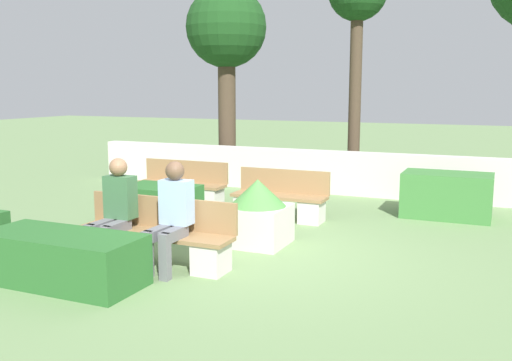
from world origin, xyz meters
TOP-DOWN VIEW (x-y plane):
  - ground_plane at (0.00, 0.00)m, footprint 60.00×60.00m
  - perimeter_wall at (0.00, 4.69)m, footprint 12.14×0.30m
  - bench_front at (-1.10, -0.92)m, footprint 2.12×0.48m
  - bench_left_side at (-0.56, 2.02)m, footprint 1.61×0.49m
  - bench_right_side at (-2.71, 2.40)m, footprint 1.78×0.49m
  - person_seated_man at (-0.75, -1.06)m, footprint 0.38×0.63m
  - person_seated_woman at (-1.58, -1.06)m, footprint 0.38×0.63m
  - hedge_block_near_left at (-1.64, -1.96)m, footprint 1.88×0.81m
  - hedge_block_near_right at (2.00, 3.29)m, footprint 1.46×0.82m
  - hedge_block_mid_right at (-2.13, 0.80)m, footprint 1.17×0.80m
  - planter_corner_left at (-0.27, 0.43)m, footprint 0.82×0.82m
  - tree_leftmost at (-3.36, 5.68)m, footprint 1.91×1.91m
  - tree_center_left at (-0.31, 6.01)m, footprint 1.30×1.30m

SIDE VIEW (x-z plane):
  - ground_plane at x=0.00m, z-range 0.00..0.00m
  - hedge_block_near_left at x=-1.64m, z-range 0.00..0.57m
  - bench_left_side at x=-0.56m, z-range -0.11..0.71m
  - bench_right_side at x=-2.71m, z-range -0.10..0.72m
  - bench_front at x=-1.10m, z-range -0.09..0.73m
  - hedge_block_mid_right at x=-2.13m, z-range 0.00..0.65m
  - hedge_block_near_right at x=2.00m, z-range 0.00..0.77m
  - perimeter_wall at x=0.00m, z-range 0.00..0.89m
  - planter_corner_left at x=-0.27m, z-range 0.00..0.93m
  - person_seated_woman at x=-1.58m, z-range 0.07..1.38m
  - person_seated_man at x=-0.75m, z-range 0.07..1.39m
  - tree_leftmost at x=-3.36m, z-range 1.18..5.76m
  - tree_center_left at x=-0.31m, z-range 1.55..6.49m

